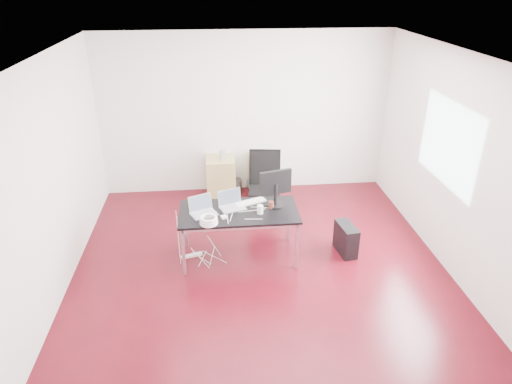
{
  "coord_description": "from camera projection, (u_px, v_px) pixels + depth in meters",
  "views": [
    {
      "loc": [
        -0.56,
        -5.16,
        3.65
      ],
      "look_at": [
        0.0,
        0.55,
        0.85
      ],
      "focal_mm": 32.0,
      "sensor_mm": 36.0,
      "label": 1
    }
  ],
  "objects": [
    {
      "name": "power_adapter",
      "position": [
        224.0,
        217.0,
        5.96
      ],
      "size": [
        0.09,
        0.09,
        0.03
      ],
      "primitive_type": "cube",
      "rotation": [
        0.0,
        0.0,
        0.33
      ],
      "color": "white",
      "rests_on": "desk"
    },
    {
      "name": "wastebasket",
      "position": [
        235.0,
        187.0,
        8.2
      ],
      "size": [
        0.29,
        0.29,
        0.28
      ],
      "primitive_type": "cylinder",
      "rotation": [
        0.0,
        0.0,
        0.22
      ],
      "color": "black",
      "rests_on": "ground"
    },
    {
      "name": "keyboard",
      "position": [
        250.0,
        202.0,
        6.34
      ],
      "size": [
        0.46,
        0.29,
        0.02
      ],
      "primitive_type": "cube",
      "rotation": [
        0.0,
        0.0,
        0.38
      ],
      "color": "white",
      "rests_on": "desk"
    },
    {
      "name": "desk",
      "position": [
        239.0,
        214.0,
        6.16
      ],
      "size": [
        1.6,
        0.8,
        0.73
      ],
      "color": "black",
      "rests_on": "ground"
    },
    {
      "name": "navy_garment",
      "position": [
        267.0,
        155.0,
        7.95
      ],
      "size": [
        0.34,
        0.29,
        0.09
      ],
      "primitive_type": "cube",
      "rotation": [
        0.0,
        0.0,
        -0.2
      ],
      "color": "black",
      "rests_on": "filing_cabinet_right"
    },
    {
      "name": "room_shell",
      "position": [
        263.0,
        171.0,
        5.66
      ],
      "size": [
        5.0,
        5.0,
        5.0
      ],
      "color": "#3E070F",
      "rests_on": "ground"
    },
    {
      "name": "filing_cabinet_right",
      "position": [
        263.0,
        175.0,
        8.14
      ],
      "size": [
        0.5,
        0.5,
        0.7
      ],
      "primitive_type": "cube",
      "color": "tan",
      "rests_on": "ground"
    },
    {
      "name": "monitor",
      "position": [
        276.0,
        186.0,
        6.18
      ],
      "size": [
        0.45,
        0.26,
        0.51
      ],
      "rotation": [
        0.0,
        0.0,
        0.27
      ],
      "color": "black",
      "rests_on": "desk"
    },
    {
      "name": "cup_white",
      "position": [
        260.0,
        209.0,
        6.05
      ],
      "size": [
        0.09,
        0.09,
        0.12
      ],
      "primitive_type": "cylinder",
      "rotation": [
        0.0,
        0.0,
        0.15
      ],
      "color": "white",
      "rests_on": "desk"
    },
    {
      "name": "laptop_left",
      "position": [
        202.0,
        210.0,
        6.05
      ],
      "size": [
        0.4,
        0.36,
        0.23
      ],
      "rotation": [
        0.0,
        0.0,
        0.41
      ],
      "color": "silver",
      "rests_on": "desk"
    },
    {
      "name": "filing_cabinet_left",
      "position": [
        221.0,
        177.0,
        8.07
      ],
      "size": [
        0.5,
        0.5,
        0.7
      ],
      "primitive_type": "cube",
      "color": "tan",
      "rests_on": "ground"
    },
    {
      "name": "speaker",
      "position": [
        223.0,
        155.0,
        7.84
      ],
      "size": [
        0.11,
        0.1,
        0.18
      ],
      "primitive_type": "cube",
      "rotation": [
        0.0,
        0.0,
        0.26
      ],
      "color": "#9E9E9E",
      "rests_on": "filing_cabinet_left"
    },
    {
      "name": "cup_brown",
      "position": [
        271.0,
        205.0,
        6.19
      ],
      "size": [
        0.1,
        0.1,
        0.1
      ],
      "primitive_type": "cylinder",
      "rotation": [
        0.0,
        0.0,
        0.41
      ],
      "color": "#58291E",
      "rests_on": "desk"
    },
    {
      "name": "power_strip",
      "position": [
        192.0,
        255.0,
        6.45
      ],
      "size": [
        0.3,
        0.14,
        0.04
      ],
      "primitive_type": "cube",
      "rotation": [
        0.0,
        0.0,
        0.29
      ],
      "color": "white",
      "rests_on": "ground"
    },
    {
      "name": "office_chair",
      "position": [
        264.0,
        183.0,
        7.25
      ],
      "size": [
        0.54,
        0.56,
        1.08
      ],
      "rotation": [
        0.0,
        0.0,
        -0.14
      ],
      "color": "black",
      "rests_on": "ground"
    },
    {
      "name": "cable_coil",
      "position": [
        209.0,
        221.0,
        5.8
      ],
      "size": [
        0.24,
        0.24,
        0.11
      ],
      "rotation": [
        0.0,
        0.0,
        0.2
      ],
      "color": "white",
      "rests_on": "desk"
    },
    {
      "name": "pc_tower",
      "position": [
        346.0,
        239.0,
        6.46
      ],
      "size": [
        0.26,
        0.47,
        0.44
      ],
      "primitive_type": "cube",
      "rotation": [
        0.0,
        0.0,
        0.14
      ],
      "color": "black",
      "rests_on": "ground"
    },
    {
      "name": "laptop_right",
      "position": [
        231.0,
        204.0,
        6.21
      ],
      "size": [
        0.39,
        0.35,
        0.23
      ],
      "rotation": [
        0.0,
        0.0,
        0.33
      ],
      "color": "silver",
      "rests_on": "desk"
    }
  ]
}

